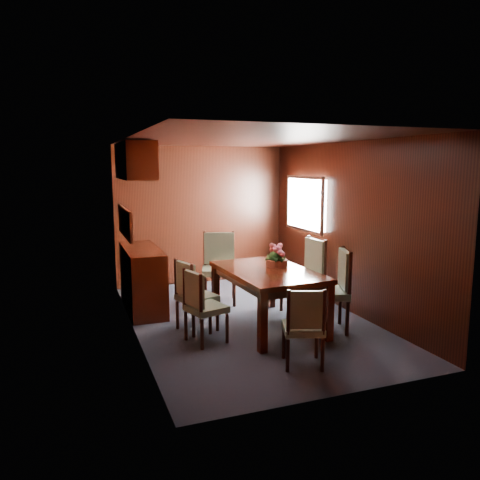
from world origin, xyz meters
name	(u,v)px	position (x,y,z in m)	size (l,w,h in m)	color
ground	(248,320)	(0.00, 0.00, 0.00)	(4.50, 4.50, 0.00)	#313544
room_shell	(232,198)	(-0.10, 0.33, 1.63)	(3.06, 4.52, 2.41)	black
sideboard	(142,279)	(-1.25, 1.00, 0.45)	(0.48, 1.40, 0.90)	#360F06
dining_table	(268,278)	(0.14, -0.32, 0.65)	(1.09, 1.66, 0.75)	#360F06
chair_left_near	(201,303)	(-0.81, -0.58, 0.49)	(0.50, 0.51, 0.88)	black
chair_left_far	(192,292)	(-0.81, -0.15, 0.51)	(0.53, 0.54, 0.91)	black
chair_right_near	(335,285)	(0.88, -0.73, 0.58)	(0.62, 0.63, 1.05)	black
chair_right_far	(308,272)	(0.90, 0.00, 0.59)	(0.51, 0.53, 1.07)	black
chair_head	(304,323)	(-0.01, -1.60, 0.48)	(0.51, 0.50, 0.86)	black
chair_foot	(219,263)	(-0.08, 1.00, 0.59)	(0.63, 0.62, 1.07)	black
flower_centerpiece	(277,255)	(0.34, -0.17, 0.90)	(0.31, 0.31, 0.31)	#AB5034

